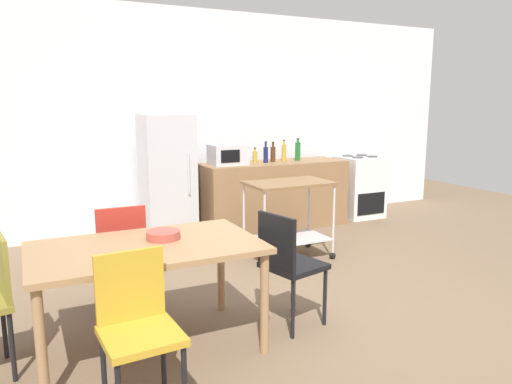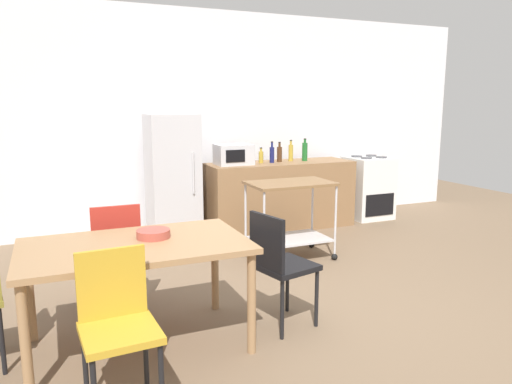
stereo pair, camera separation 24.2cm
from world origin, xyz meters
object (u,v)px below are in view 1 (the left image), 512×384
(refrigerator, at_px, (167,177))
(microwave, at_px, (228,155))
(fruit_bowl, at_px, (163,235))
(bottle_wine, at_px, (255,157))
(kitchen_cart, at_px, (289,207))
(stove_oven, at_px, (359,187))
(bottle_vinegar, at_px, (284,152))
(bottle_soda, at_px, (273,154))
(chair_mustard, at_px, (137,323))
(bottle_hot_sauce, at_px, (266,154))
(chair_black, at_px, (288,261))
(chair_red, at_px, (120,250))
(bottle_sparkling_water, at_px, (298,151))
(dining_table, at_px, (147,256))

(refrigerator, height_order, microwave, refrigerator)
(fruit_bowl, bearing_deg, bottle_wine, 52.44)
(refrigerator, distance_m, kitchen_cart, 1.67)
(stove_oven, xyz_separation_m, bottle_wine, (-1.73, 0.01, 0.53))
(microwave, relative_size, bottle_vinegar, 1.59)
(microwave, bearing_deg, bottle_soda, 3.56)
(chair_mustard, distance_m, bottle_hot_sauce, 4.08)
(bottle_wine, bearing_deg, chair_black, -111.17)
(refrigerator, relative_size, bottle_vinegar, 5.37)
(microwave, height_order, bottle_vinegar, bottle_vinegar)
(kitchen_cart, bearing_deg, fruit_bowl, -144.21)
(chair_red, relative_size, bottle_wine, 4.32)
(stove_oven, height_order, refrigerator, refrigerator)
(bottle_vinegar, height_order, bottle_sparkling_water, bottle_sparkling_water)
(bottle_soda, bearing_deg, bottle_wine, -175.86)
(refrigerator, xyz_separation_m, bottle_wine, (1.17, -0.08, 0.21))
(dining_table, height_order, microwave, microwave)
(chair_black, bearing_deg, bottle_soda, -39.63)
(bottle_soda, bearing_deg, stove_oven, -1.01)
(chair_mustard, relative_size, refrigerator, 0.57)
(bottle_wine, xyz_separation_m, fruit_bowl, (-1.94, -2.52, -0.20))
(fruit_bowl, bearing_deg, dining_table, -148.56)
(chair_mustard, height_order, bottle_vinegar, bottle_vinegar)
(kitchen_cart, xyz_separation_m, bottle_sparkling_water, (0.87, 1.27, 0.46))
(chair_mustard, bearing_deg, bottle_wine, 51.40)
(dining_table, bearing_deg, fruit_bowl, 31.44)
(refrigerator, xyz_separation_m, microwave, (0.78, -0.10, 0.25))
(chair_mustard, xyz_separation_m, bottle_hot_sauce, (2.44, 3.23, 0.49))
(bottle_wine, relative_size, fruit_bowl, 0.88)
(dining_table, xyz_separation_m, bottle_vinegar, (2.54, 2.65, 0.35))
(refrigerator, distance_m, bottle_sparkling_water, 1.85)
(refrigerator, height_order, kitchen_cart, refrigerator)
(dining_table, bearing_deg, bottle_wine, 51.42)
(bottle_hot_sauce, bearing_deg, chair_mustard, -127.05)
(chair_mustard, height_order, stove_oven, stove_oven)
(bottle_soda, relative_size, bottle_vinegar, 0.93)
(stove_oven, distance_m, bottle_soda, 1.55)
(stove_oven, bearing_deg, bottle_soda, 178.99)
(refrigerator, relative_size, kitchen_cart, 1.70)
(chair_black, xyz_separation_m, bottle_sparkling_water, (1.70, 2.71, 0.51))
(chair_mustard, bearing_deg, fruit_bowl, 60.83)
(kitchen_cart, bearing_deg, dining_table, -144.53)
(bottle_soda, relative_size, fruit_bowl, 1.14)
(dining_table, xyz_separation_m, bottle_soda, (2.36, 2.62, 0.34))
(chair_black, relative_size, bottle_vinegar, 3.08)
(fruit_bowl, bearing_deg, kitchen_cart, 35.79)
(kitchen_cart, xyz_separation_m, bottle_hot_sauce, (0.37, 1.26, 0.44))
(bottle_soda, distance_m, fruit_bowl, 3.38)
(microwave, height_order, bottle_soda, bottle_soda)
(chair_mustard, height_order, bottle_sparkling_water, bottle_sparkling_water)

